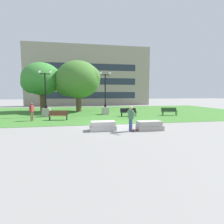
% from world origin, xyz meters
% --- Properties ---
extents(ground_plane, '(140.00, 140.00, 0.00)m').
position_xyz_m(ground_plane, '(0.00, 0.00, 0.00)').
color(ground_plane, gray).
extents(grass_lawn, '(40.00, 20.00, 0.02)m').
position_xyz_m(grass_lawn, '(0.00, 10.00, 0.01)').
color(grass_lawn, '#3D752D').
rests_on(grass_lawn, ground).
extents(concrete_block_center, '(1.80, 0.90, 0.64)m').
position_xyz_m(concrete_block_center, '(-1.46, -2.12, 0.31)').
color(concrete_block_center, '#BCB7B2').
rests_on(concrete_block_center, ground).
extents(concrete_block_left, '(1.80, 0.90, 0.64)m').
position_xyz_m(concrete_block_left, '(1.78, -2.55, 0.31)').
color(concrete_block_left, '#9E9991').
rests_on(concrete_block_left, ground).
extents(person_skateboarder, '(0.30, 1.53, 1.71)m').
position_xyz_m(person_skateboarder, '(0.36, -2.73, 0.98)').
color(person_skateboarder, '#384C7A').
rests_on(person_skateboarder, ground).
extents(skateboard, '(1.02, 0.58, 0.14)m').
position_xyz_m(skateboard, '(0.79, -2.68, 0.09)').
color(skateboard, maroon).
rests_on(skateboard, ground).
extents(park_bench_near_left, '(1.85, 0.73, 0.90)m').
position_xyz_m(park_bench_near_left, '(7.17, 4.74, 0.54)').
color(park_bench_near_left, '#284723').
rests_on(park_bench_near_left, grass_lawn).
extents(park_bench_near_right, '(1.80, 0.55, 0.90)m').
position_xyz_m(park_bench_near_right, '(2.29, 4.85, 0.54)').
color(park_bench_near_right, black).
rests_on(park_bench_near_right, grass_lawn).
extents(park_bench_far_left, '(1.84, 0.67, 0.90)m').
position_xyz_m(park_bench_far_left, '(-5.09, 3.31, 0.54)').
color(park_bench_far_left, brown).
rests_on(park_bench_far_left, grass_lawn).
extents(lamp_post_center, '(1.32, 0.80, 5.14)m').
position_xyz_m(lamp_post_center, '(-6.73, 6.14, 1.06)').
color(lamp_post_center, gray).
rests_on(lamp_post_center, grass_lawn).
extents(lamp_post_right, '(1.32, 0.80, 5.25)m').
position_xyz_m(lamp_post_right, '(-0.02, 7.06, 1.08)').
color(lamp_post_right, '#ADA89E').
rests_on(lamp_post_right, grass_lawn).
extents(tree_near_left, '(5.62, 5.35, 6.85)m').
position_xyz_m(tree_near_left, '(-8.38, 12.17, 4.52)').
color(tree_near_left, brown).
rests_on(tree_near_left, grass_lawn).
extents(tree_near_right, '(6.38, 6.07, 7.07)m').
position_xyz_m(tree_near_right, '(-3.33, 11.17, 4.44)').
color(tree_near_right, brown).
rests_on(tree_near_right, grass_lawn).
extents(person_bystander_near_lawn, '(0.36, 0.61, 1.71)m').
position_xyz_m(person_bystander_near_lawn, '(-7.46, 3.22, 0.98)').
color(person_bystander_near_lawn, brown).
rests_on(person_bystander_near_lawn, grass_lawn).
extents(building_facade_distant, '(26.87, 1.03, 12.86)m').
position_xyz_m(building_facade_distant, '(-1.03, 24.50, 6.42)').
color(building_facade_distant, gray).
rests_on(building_facade_distant, ground).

